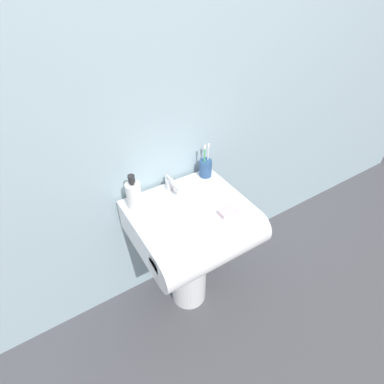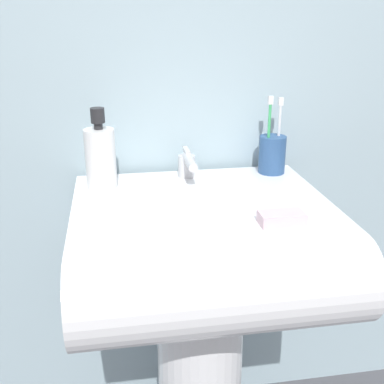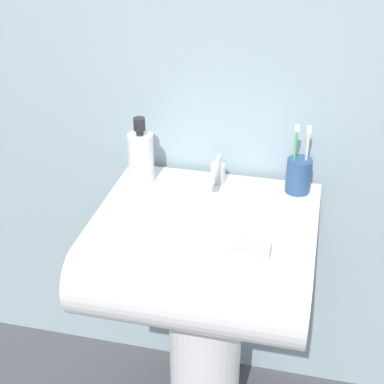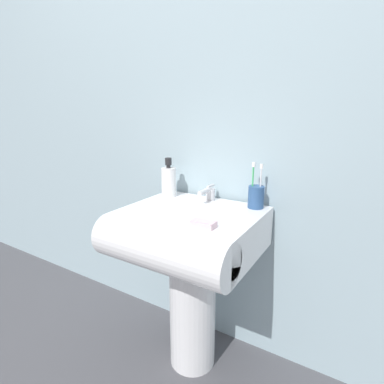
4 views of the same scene
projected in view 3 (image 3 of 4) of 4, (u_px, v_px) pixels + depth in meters
wall_back at (230, 17)px, 1.51m from camera, size 5.00×0.05×2.40m
sink_pedestal at (205, 347)px, 1.74m from camera, size 0.21×0.21×0.59m
sink_basin at (202, 255)px, 1.50m from camera, size 0.56×0.53×0.17m
faucet at (217, 172)px, 1.62m from camera, size 0.04×0.13×0.07m
toothbrush_cup at (299, 175)px, 1.58m from camera, size 0.07×0.07×0.20m
soap_bottle at (141, 156)px, 1.62m from camera, size 0.07×0.07×0.19m
bar_soap at (251, 249)px, 1.35m from camera, size 0.09×0.05×0.02m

